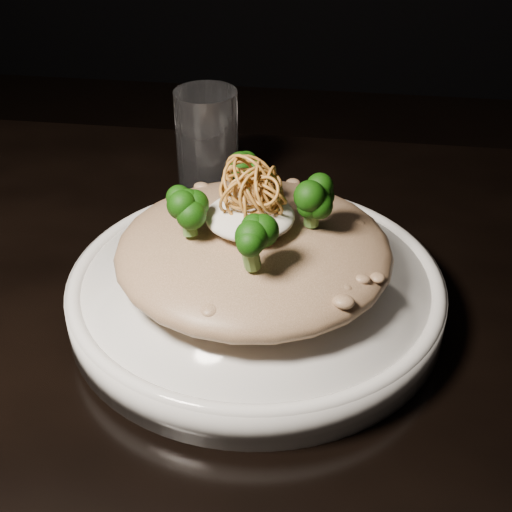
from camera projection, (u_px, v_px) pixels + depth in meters
The scene contains 7 objects.
table at pixel (253, 413), 0.63m from camera, with size 1.10×0.80×0.75m.
plate at pixel (256, 293), 0.61m from camera, with size 0.32×0.32×0.03m, color silver.
risotto at pixel (254, 250), 0.59m from camera, with size 0.23×0.23×0.05m, color brown.
broccoli at pixel (256, 200), 0.55m from camera, with size 0.15×0.15×0.06m, color black, non-canonical shape.
cheese at pixel (250, 216), 0.57m from camera, with size 0.07×0.07×0.02m, color white.
shallots at pixel (255, 183), 0.55m from camera, with size 0.06×0.06×0.04m, color brown, non-canonical shape.
drinking_glass at pixel (207, 144), 0.76m from camera, with size 0.07×0.07×0.12m, color white.
Camera 1 is at (0.06, -0.44, 1.14)m, focal length 50.00 mm.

